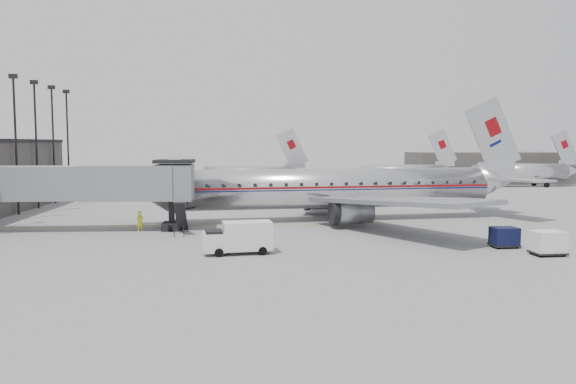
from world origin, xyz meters
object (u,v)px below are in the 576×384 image
(baggage_cart_white, at_px, (548,243))
(ramp_worker, at_px, (140,221))
(service_van, at_px, (238,237))
(airliner, at_px, (338,188))
(baggage_cart_navy, at_px, (504,237))

(baggage_cart_white, relative_size, ramp_worker, 1.24)
(service_van, height_order, baggage_cart_white, service_van)
(baggage_cart_white, bearing_deg, ramp_worker, 153.36)
(airliner, relative_size, baggage_cart_white, 17.93)
(ramp_worker, bearing_deg, service_van, -94.68)
(airliner, relative_size, baggage_cart_navy, 19.96)
(baggage_cart_white, height_order, ramp_worker, ramp_worker)
(baggage_cart_navy, height_order, ramp_worker, ramp_worker)
(airliner, height_order, service_van, airliner)
(baggage_cart_navy, bearing_deg, service_van, 179.31)
(baggage_cart_white, bearing_deg, airliner, 117.82)
(service_van, relative_size, baggage_cart_white, 2.23)
(service_van, relative_size, ramp_worker, 2.77)
(airliner, relative_size, ramp_worker, 22.32)
(airliner, xyz_separation_m, service_van, (-9.96, -16.89, -2.04))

